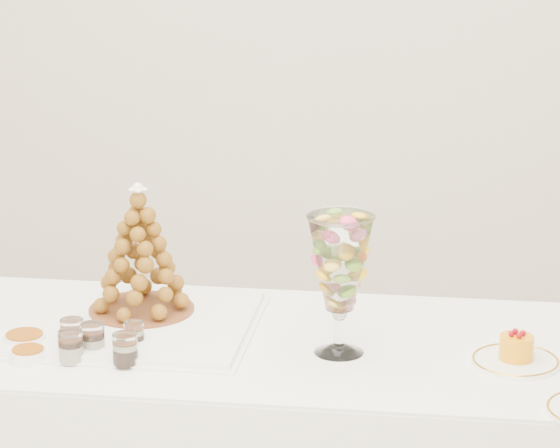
# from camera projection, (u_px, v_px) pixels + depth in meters

# --- Properties ---
(lace_tray) EXTENTS (0.66, 0.49, 0.02)m
(lace_tray) POSITION_uv_depth(u_px,v_px,m) (117.00, 323.00, 3.28)
(lace_tray) COLOR white
(lace_tray) RESTS_ON buffet_table
(macaron_vase) EXTENTS (0.15, 0.15, 0.34)m
(macaron_vase) POSITION_uv_depth(u_px,v_px,m) (340.00, 265.00, 3.06)
(macaron_vase) COLOR white
(macaron_vase) RESTS_ON buffet_table
(cake_plate) EXTENTS (0.21, 0.21, 0.01)m
(cake_plate) POSITION_uv_depth(u_px,v_px,m) (515.00, 362.00, 3.06)
(cake_plate) COLOR white
(cake_plate) RESTS_ON buffet_table
(verrine_a) EXTENTS (0.06, 0.06, 0.08)m
(verrine_a) POSITION_uv_depth(u_px,v_px,m) (72.00, 335.00, 3.13)
(verrine_a) COLOR white
(verrine_a) RESTS_ON buffet_table
(verrine_b) EXTENTS (0.07, 0.07, 0.08)m
(verrine_b) POSITION_uv_depth(u_px,v_px,m) (93.00, 339.00, 3.10)
(verrine_b) COLOR white
(verrine_b) RESTS_ON buffet_table
(verrine_c) EXTENTS (0.05, 0.05, 0.07)m
(verrine_c) POSITION_uv_depth(u_px,v_px,m) (134.00, 335.00, 3.14)
(verrine_c) COLOR white
(verrine_c) RESTS_ON buffet_table
(verrine_d) EXTENTS (0.06, 0.06, 0.08)m
(verrine_d) POSITION_uv_depth(u_px,v_px,m) (71.00, 347.00, 3.05)
(verrine_d) COLOR white
(verrine_d) RESTS_ON buffet_table
(verrine_e) EXTENTS (0.07, 0.07, 0.08)m
(verrine_e) POSITION_uv_depth(u_px,v_px,m) (125.00, 350.00, 3.03)
(verrine_e) COLOR white
(verrine_e) RESTS_ON buffet_table
(ramekin_back) EXTENTS (0.10, 0.10, 0.03)m
(ramekin_back) POSITION_uv_depth(u_px,v_px,m) (25.00, 341.00, 3.15)
(ramekin_back) COLOR white
(ramekin_back) RESTS_ON buffet_table
(ramekin_front) EXTENTS (0.08, 0.08, 0.03)m
(ramekin_front) POSITION_uv_depth(u_px,v_px,m) (28.00, 355.00, 3.07)
(ramekin_front) COLOR white
(ramekin_front) RESTS_ON buffet_table
(croquembouche) EXTENTS (0.27, 0.27, 0.33)m
(croquembouche) POSITION_uv_depth(u_px,v_px,m) (140.00, 249.00, 3.29)
(croquembouche) COLOR brown
(croquembouche) RESTS_ON lace_tray
(mousse_cake) EXTENTS (0.08, 0.08, 0.07)m
(mousse_cake) POSITION_uv_depth(u_px,v_px,m) (516.00, 347.00, 3.05)
(mousse_cake) COLOR orange
(mousse_cake) RESTS_ON cake_plate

